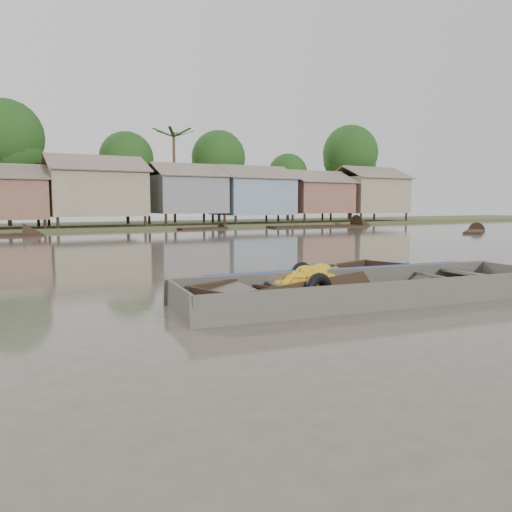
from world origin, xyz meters
TOP-DOWN VIEW (x-y plane):
  - ground at (0.00, 0.00)m, footprint 120.00×120.00m
  - riverbank at (3.03, 31.86)m, footprint 120.00×12.47m
  - banana_boat at (1.06, 0.46)m, footprint 6.14×3.09m
  - viewer_boat at (1.71, -0.62)m, footprint 8.06×3.01m
  - distant_boats at (7.80, 23.57)m, footprint 45.43×14.97m

SIDE VIEW (x-z plane):
  - distant_boats at x=7.80m, z-range -0.22..0.12m
  - ground at x=0.00m, z-range 0.00..0.00m
  - viewer_boat at x=1.71m, z-range -0.25..0.39m
  - banana_boat at x=1.06m, z-range -0.25..0.61m
  - riverbank at x=3.03m, z-range -2.04..8.18m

